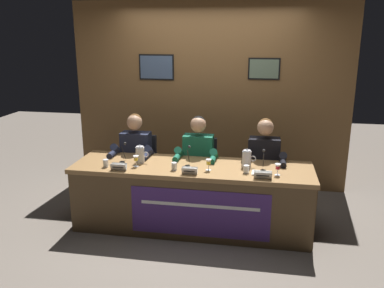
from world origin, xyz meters
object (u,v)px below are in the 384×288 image
(juice_glass_left, at_px, (136,159))
(water_cup_right, at_px, (246,170))
(chair_center, at_px, (200,175))
(panelist_right, at_px, (264,162))
(juice_glass_right, at_px, (278,167))
(water_cup_left, at_px, (106,164))
(nameplate_left, at_px, (119,167))
(microphone_right, at_px, (263,164))
(water_pitcher_left_side, at_px, (140,155))
(juice_glass_center, at_px, (209,163))
(water_pitcher_right_side, at_px, (247,159))
(chair_right, at_px, (263,179))
(water_cup_center, at_px, (174,167))
(nameplate_center, at_px, (190,171))
(nameplate_right, at_px, (263,175))
(microphone_center, at_px, (188,160))
(chair_left, at_px, (140,171))
(panelist_center, at_px, (197,159))
(microphone_left, at_px, (123,156))
(document_stack_right, at_px, (262,173))
(panelist_left, at_px, (134,155))
(conference_table, at_px, (191,189))

(juice_glass_left, relative_size, water_cup_right, 1.46)
(chair_center, xyz_separation_m, panelist_right, (0.79, -0.20, 0.28))
(juice_glass_right, bearing_deg, water_cup_left, -178.34)
(nameplate_left, xyz_separation_m, microphone_right, (1.53, 0.26, 0.03))
(water_pitcher_left_side, bearing_deg, juice_glass_center, -9.42)
(juice_glass_left, bearing_deg, water_pitcher_right_side, 9.16)
(water_pitcher_right_side, bearing_deg, chair_right, 69.73)
(water_cup_left, xyz_separation_m, water_cup_center, (0.77, 0.03, 0.00))
(juice_glass_left, bearing_deg, water_cup_center, -6.02)
(nameplate_center, xyz_separation_m, nameplate_right, (0.76, -0.00, 0.00))
(microphone_center, bearing_deg, panelist_right, 25.51)
(chair_left, xyz_separation_m, microphone_right, (1.57, -0.60, 0.39))
(nameplate_left, bearing_deg, microphone_right, 9.64)
(nameplate_left, bearing_deg, panelist_center, 41.54)
(microphone_center, distance_m, chair_right, 1.09)
(nameplate_right, bearing_deg, chair_left, 151.29)
(chair_left, distance_m, water_pitcher_left_side, 0.72)
(panelist_center, height_order, water_cup_right, panelist_center)
(microphone_right, bearing_deg, panelist_right, 88.85)
(chair_center, height_order, water_cup_center, chair_center)
(juice_glass_left, bearing_deg, chair_left, 104.78)
(nameplate_left, bearing_deg, chair_center, 49.00)
(chair_left, height_order, panelist_center, panelist_center)
(water_pitcher_left_side, bearing_deg, juice_glass_left, -92.15)
(microphone_left, bearing_deg, juice_glass_center, -6.31)
(chair_center, xyz_separation_m, water_pitcher_right_side, (0.60, -0.51, 0.41))
(chair_left, distance_m, document_stack_right, 1.74)
(chair_center, bearing_deg, panelist_left, -165.90)
(panelist_left, distance_m, panelist_right, 1.58)
(nameplate_right, relative_size, microphone_right, 0.84)
(microphone_right, distance_m, document_stack_right, 0.12)
(juice_glass_left, relative_size, nameplate_center, 0.75)
(panelist_center, relative_size, juice_glass_center, 9.80)
(juice_glass_left, height_order, document_stack_right, juice_glass_left)
(juice_glass_left, relative_size, water_cup_center, 1.46)
(panelist_left, height_order, water_cup_center, panelist_left)
(nameplate_center, relative_size, water_cup_center, 1.93)
(water_cup_center, bearing_deg, nameplate_center, -29.73)
(panelist_left, relative_size, microphone_center, 5.62)
(chair_center, bearing_deg, conference_table, -89.68)
(conference_table, height_order, nameplate_right, nameplate_right)
(nameplate_left, height_order, water_cup_right, water_cup_right)
(water_cup_center, distance_m, microphone_center, 0.20)
(nameplate_left, distance_m, microphone_right, 1.56)
(juice_glass_center, distance_m, microphone_center, 0.26)
(conference_table, relative_size, water_cup_right, 31.45)
(panelist_center, bearing_deg, juice_glass_center, -67.76)
(chair_center, distance_m, water_pitcher_left_side, 0.92)
(chair_center, distance_m, water_pitcher_right_side, 0.89)
(chair_center, height_order, microphone_right, microphone_right)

